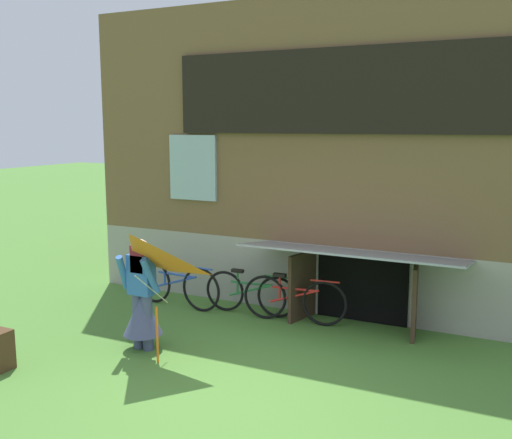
{
  "coord_description": "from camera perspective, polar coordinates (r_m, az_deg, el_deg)",
  "views": [
    {
      "loc": [
        2.91,
        -5.47,
        2.99
      ],
      "look_at": [
        -0.47,
        1.44,
        1.73
      ],
      "focal_mm": 41.06,
      "sensor_mm": 36.0,
      "label": 1
    }
  ],
  "objects": [
    {
      "name": "bicycle_red",
      "position": [
        8.98,
        3.73,
        -7.76
      ],
      "size": [
        1.63,
        0.21,
        0.74
      ],
      "rotation": [
        0.0,
        0.0,
        0.1
      ],
      "color": "black",
      "rests_on": "ground_plane"
    },
    {
      "name": "ground_plane",
      "position": [
        6.88,
        -1.81,
        -16.47
      ],
      "size": [
        60.0,
        60.0,
        0.0
      ],
      "primitive_type": "plane",
      "color": "#4C7F33"
    },
    {
      "name": "kite",
      "position": [
        7.21,
        -12.16,
        -4.89
      ],
      "size": [
        1.11,
        1.13,
        1.57
      ],
      "color": "orange",
      "rests_on": "ground_plane"
    },
    {
      "name": "log_house",
      "position": [
        11.44,
        11.39,
        6.43
      ],
      "size": [
        8.69,
        6.28,
        4.91
      ],
      "color": "#9E998E",
      "rests_on": "ground_plane"
    },
    {
      "name": "bicycle_blue",
      "position": [
        9.78,
        -7.75,
        -6.3
      ],
      "size": [
        1.7,
        0.16,
        0.77
      ],
      "rotation": [
        0.0,
        0.0,
        -0.07
      ],
      "color": "black",
      "rests_on": "ground_plane"
    },
    {
      "name": "bicycle_green",
      "position": [
        9.34,
        -0.55,
        -7.16
      ],
      "size": [
        1.56,
        0.16,
        0.71
      ],
      "rotation": [
        0.0,
        0.0,
        0.07
      ],
      "color": "black",
      "rests_on": "ground_plane"
    },
    {
      "name": "person",
      "position": [
        8.0,
        -11.05,
        -8.05
      ],
      "size": [
        0.6,
        0.52,
        1.5
      ],
      "rotation": [
        0.0,
        0.0,
        -0.28
      ],
      "color": "#474C75",
      "rests_on": "ground_plane"
    }
  ]
}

